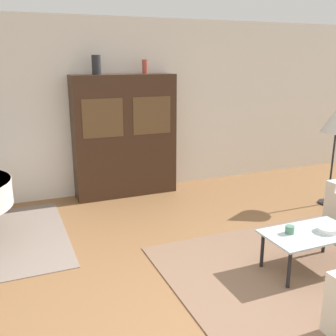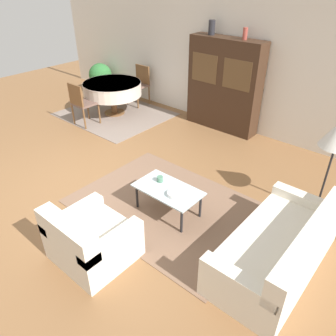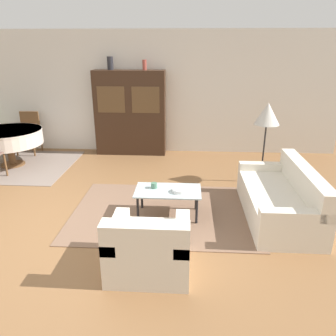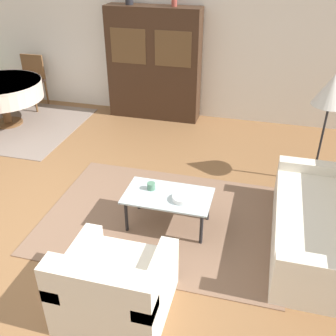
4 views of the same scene
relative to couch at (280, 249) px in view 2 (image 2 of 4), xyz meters
name	(u,v)px [view 2 (image 2 of 4)]	position (x,y,z in m)	size (l,w,h in m)	color
ground_plane	(88,189)	(-2.97, -0.48, -0.28)	(14.00, 14.00, 0.00)	brown
wall_back	(219,60)	(-2.97, 3.15, 1.07)	(10.00, 0.06, 2.70)	silver
area_rug	(168,207)	(-1.70, 0.02, -0.27)	(2.72, 1.97, 0.01)	brown
dining_rug	(115,114)	(-4.96, 1.87, -0.27)	(2.37, 2.04, 0.01)	gray
couch	(280,249)	(0.00, 0.00, 0.00)	(0.88, 1.84, 0.77)	silver
armchair	(90,240)	(-1.76, -1.33, 0.00)	(0.88, 0.83, 0.74)	silver
coffee_table	(168,191)	(-1.63, -0.07, 0.09)	(0.95, 0.54, 0.40)	black
display_cabinet	(224,85)	(-2.66, 2.90, 0.66)	(1.57, 0.39, 1.87)	#382316
dining_table	(112,89)	(-5.01, 1.90, 0.33)	(1.34, 1.34, 0.75)	brown
dining_chair_near	(81,102)	(-5.01, 1.01, 0.27)	(0.44, 0.44, 0.94)	brown
dining_chair_far	(140,82)	(-5.01, 2.78, 0.27)	(0.44, 0.44, 0.94)	brown
cup	(160,179)	(-1.84, -0.01, 0.17)	(0.09, 0.09, 0.08)	#4C7A60
bowl	(175,194)	(-1.46, -0.12, 0.16)	(0.21, 0.21, 0.05)	white
vase_tall	(212,27)	(-3.05, 2.90, 1.73)	(0.13, 0.13, 0.27)	#232328
vase_short	(245,34)	(-2.31, 2.90, 1.70)	(0.09, 0.09, 0.21)	#9E4238
potted_plant	(100,76)	(-6.44, 2.70, 0.19)	(0.62, 0.62, 0.80)	#4C4C51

